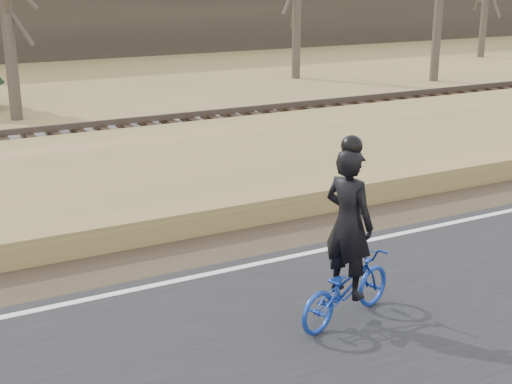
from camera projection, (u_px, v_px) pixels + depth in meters
name	position (u px, v px, depth m)	size (l,w,h in m)	color
ground	(454.00, 231.00, 12.31)	(120.00, 120.00, 0.00)	#997F4E
edge_line	(446.00, 224.00, 12.46)	(120.00, 0.12, 0.01)	silver
shoulder	(409.00, 210.00, 13.31)	(120.00, 1.60, 0.04)	#473A2B
embankment	(321.00, 164.00, 15.78)	(120.00, 5.00, 0.44)	#997F4E
ballast	(243.00, 131.00, 18.98)	(120.00, 3.00, 0.45)	slate
railroad	(243.00, 120.00, 18.89)	(120.00, 2.40, 0.29)	black
cyclist	(347.00, 260.00, 8.82)	(1.77, 1.04, 2.39)	#17379E
bare_tree_near_left	(7.00, 18.00, 20.74)	(0.36, 0.36, 5.99)	brown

